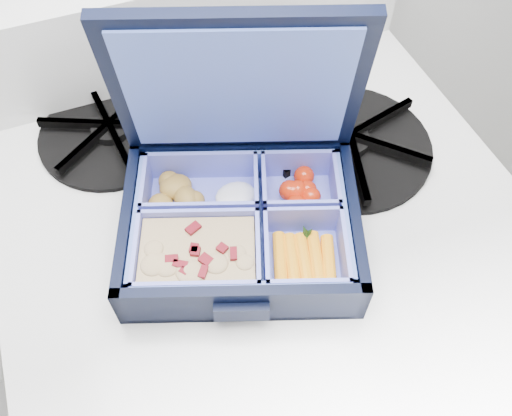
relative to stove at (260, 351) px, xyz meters
name	(u,v)px	position (x,y,z in m)	size (l,w,h in m)	color
stove	(260,351)	(0.00, 0.00, 0.00)	(0.57, 0.57, 0.85)	silver
bento_box	(241,226)	(-0.03, -0.03, 0.45)	(0.23, 0.18, 0.06)	black
burner_grate	(349,139)	(0.13, 0.05, 0.44)	(0.20, 0.20, 0.03)	black
burner_grate_rear	(111,130)	(-0.13, 0.17, 0.44)	(0.17, 0.17, 0.02)	black
fork	(217,143)	(-0.02, 0.11, 0.43)	(0.03, 0.20, 0.01)	silver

